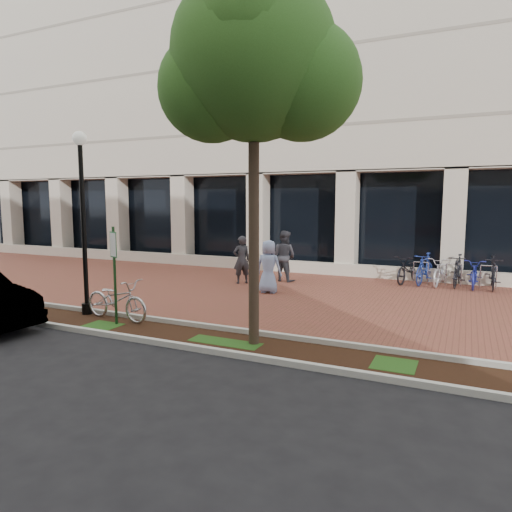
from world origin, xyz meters
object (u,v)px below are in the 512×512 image
at_px(bike_rack_cluster, 449,271).
at_px(parking_sign, 114,263).
at_px(pedestrian_left, 242,260).
at_px(pedestrian_mid, 284,256).
at_px(lamppost, 83,213).
at_px(street_tree, 257,68).
at_px(locked_bicycle, 117,300).
at_px(pedestrian_right, 269,267).

bearing_deg(bike_rack_cluster, parking_sign, -119.35).
xyz_separation_m(pedestrian_left, pedestrian_mid, (1.23, 1.12, 0.08)).
relative_size(parking_sign, lamppost, 0.50).
distance_m(parking_sign, pedestrian_mid, 7.61).
height_order(street_tree, bike_rack_cluster, street_tree).
relative_size(locked_bicycle, pedestrian_mid, 1.06).
distance_m(parking_sign, bike_rack_cluster, 11.54).
bearing_deg(lamppost, locked_bicycle, -7.13).
distance_m(parking_sign, locked_bicycle, 1.09).
xyz_separation_m(street_tree, bike_rack_cluster, (3.41, 8.92, -5.07)).
xyz_separation_m(locked_bicycle, bike_rack_cluster, (7.43, 8.65, 0.00)).
height_order(lamppost, locked_bicycle, lamppost).
height_order(street_tree, pedestrian_mid, street_tree).
relative_size(parking_sign, locked_bicycle, 1.18).
height_order(lamppost, bike_rack_cluster, lamppost).
bearing_deg(pedestrian_mid, pedestrian_right, 112.75).
height_order(parking_sign, pedestrian_mid, parking_sign).
height_order(locked_bicycle, pedestrian_mid, pedestrian_mid).
height_order(parking_sign, locked_bicycle, parking_sign).
bearing_deg(locked_bicycle, pedestrian_left, 0.14).
distance_m(lamppost, street_tree, 5.96).
distance_m(pedestrian_left, pedestrian_mid, 1.67).
bearing_deg(pedestrian_right, locked_bicycle, 64.68).
xyz_separation_m(pedestrian_right, bike_rack_cluster, (5.32, 3.83, -0.33)).
bearing_deg(pedestrian_mid, parking_sign, 92.87).
height_order(pedestrian_mid, bike_rack_cluster, pedestrian_mid).
height_order(lamppost, pedestrian_left, lamppost).
bearing_deg(locked_bicycle, pedestrian_right, -18.38).
relative_size(locked_bicycle, pedestrian_right, 1.16).
bearing_deg(locked_bicycle, parking_sign, -136.99).
height_order(parking_sign, street_tree, street_tree).
bearing_deg(locked_bicycle, pedestrian_mid, -8.72).
distance_m(pedestrian_right, bike_rack_cluster, 6.57).
height_order(locked_bicycle, pedestrian_right, pedestrian_right).
xyz_separation_m(parking_sign, lamppost, (-1.42, 0.49, 1.16)).
bearing_deg(pedestrian_right, bike_rack_cluster, -145.98).
bearing_deg(lamppost, pedestrian_mid, 67.23).
bearing_deg(pedestrian_left, street_tree, 75.37).
height_order(lamppost, pedestrian_mid, lamppost).
height_order(parking_sign, lamppost, lamppost).
xyz_separation_m(pedestrian_left, bike_rack_cluster, (6.90, 2.67, -0.34)).
bearing_deg(locked_bicycle, street_tree, -88.60).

